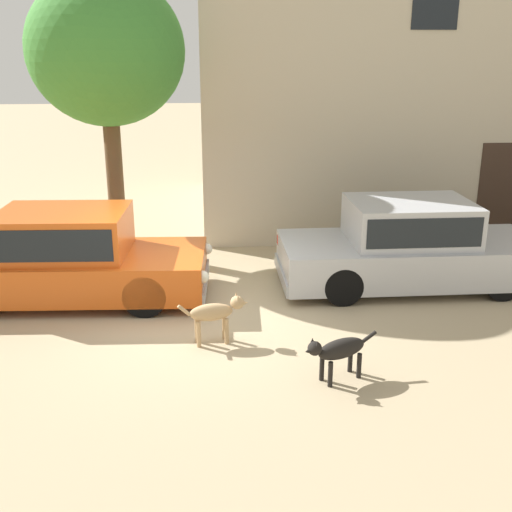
{
  "coord_description": "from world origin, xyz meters",
  "views": [
    {
      "loc": [
        0.26,
        -8.87,
        3.93
      ],
      "look_at": [
        0.97,
        0.2,
        0.9
      ],
      "focal_mm": 43.83,
      "sensor_mm": 36.0,
      "label": 1
    }
  ],
  "objects": [
    {
      "name": "stray_dog_tan",
      "position": [
        0.33,
        -0.9,
        0.46
      ],
      "size": [
        0.99,
        0.32,
        0.7
      ],
      "rotation": [
        0.0,
        0.0,
        0.18
      ],
      "color": "tan",
      "rests_on": "ground_plane"
    },
    {
      "name": "parked_sedan_second",
      "position": [
        3.69,
        1.11,
        0.73
      ],
      "size": [
        4.57,
        1.81,
        1.5
      ],
      "rotation": [
        0.0,
        0.0,
        0.0
      ],
      "color": "#B2B5BA",
      "rests_on": "ground_plane"
    },
    {
      "name": "parked_sedan_nearest",
      "position": [
        -2.05,
        0.95,
        0.73
      ],
      "size": [
        4.62,
        1.98,
        1.48
      ],
      "rotation": [
        0.0,
        0.0,
        -0.05
      ],
      "color": "#D15619",
      "rests_on": "ground_plane"
    },
    {
      "name": "stray_dog_spotted",
      "position": [
        1.8,
        -2.06,
        0.41
      ],
      "size": [
        1.01,
        0.52,
        0.64
      ],
      "rotation": [
        0.0,
        0.0,
        3.58
      ],
      "color": "black",
      "rests_on": "ground_plane"
    },
    {
      "name": "acacia_tree_left",
      "position": [
        -1.55,
        3.39,
        3.87
      ],
      "size": [
        2.91,
        2.62,
        5.28
      ],
      "color": "brown",
      "rests_on": "ground_plane"
    },
    {
      "name": "ground_plane",
      "position": [
        0.0,
        0.0,
        0.0
      ],
      "size": [
        80.0,
        80.0,
        0.0
      ],
      "primitive_type": "plane",
      "color": "tan"
    }
  ]
}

